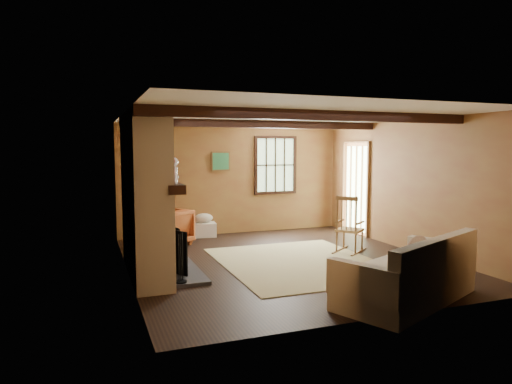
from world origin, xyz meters
name	(u,v)px	position (x,y,z in m)	size (l,w,h in m)	color
ground	(283,261)	(0.00, 0.00, 0.00)	(5.50, 5.50, 0.00)	black
room_envelope	(290,163)	(0.22, 0.26, 1.63)	(5.02, 5.52, 2.44)	olive
fireplace	(146,201)	(-2.23, 0.00, 1.10)	(1.02, 2.30, 2.40)	#974F3A
rug	(299,262)	(0.20, -0.20, 0.00)	(2.50, 3.00, 0.01)	#C6BB84
rocking_chair	(349,228)	(1.38, 0.20, 0.44)	(0.83, 0.77, 1.04)	tan
sofa	(411,278)	(0.64, -2.40, 0.30)	(2.24, 1.65, 0.83)	beige
firewood_pile	(152,234)	(-1.82, 2.53, 0.14)	(0.75, 0.14, 0.27)	#513F22
laundry_basket	(204,230)	(-0.73, 2.55, 0.15)	(0.50, 0.38, 0.30)	white
basket_pillow	(204,218)	(-0.73, 2.55, 0.40)	(0.40, 0.32, 0.20)	beige
armchair	(167,227)	(-1.62, 1.90, 0.36)	(0.76, 0.78, 0.71)	#BF6026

